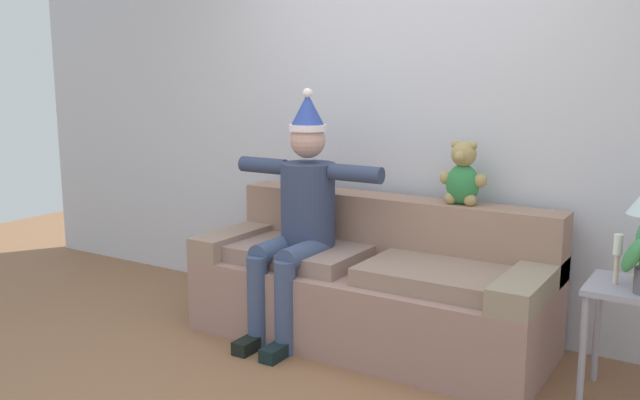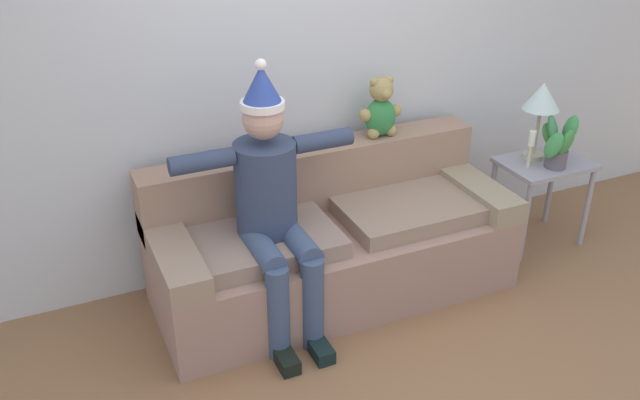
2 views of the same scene
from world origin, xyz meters
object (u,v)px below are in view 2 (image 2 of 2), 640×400
couch (330,241)px  teddy_bear (381,110)px  person_seated (272,201)px  table_lamp (542,100)px  candle_tall (531,144)px  side_table (543,175)px  potted_plant (558,143)px

couch → teddy_bear: (0.46, 0.26, 0.69)m
person_seated → table_lamp: person_seated is taller
teddy_bear → table_lamp: (1.05, -0.24, -0.01)m
teddy_bear → candle_tall: size_ratio=1.52×
person_seated → side_table: bearing=2.9°
side_table → table_lamp: table_lamp is taller
teddy_bear → couch: bearing=-150.6°
candle_tall → potted_plant: bearing=-23.3°
person_seated → candle_tall: 1.81m
table_lamp → candle_tall: bearing=-140.7°
side_table → table_lamp: size_ratio=1.16×
couch → teddy_bear: teddy_bear is taller
table_lamp → potted_plant: 0.30m
potted_plant → couch: bearing=174.4°
couch → teddy_bear: bearing=29.4°
couch → side_table: bearing=-2.4°
person_seated → teddy_bear: person_seated is taller
potted_plant → candle_tall: bearing=156.7°
couch → candle_tall: (1.38, -0.08, 0.43)m
table_lamp → couch: bearing=-179.2°
teddy_bear → side_table: 1.25m
person_seated → teddy_bear: (0.88, 0.42, 0.24)m
couch → potted_plant: bearing=-5.6°
side_table → candle_tall: 0.31m
couch → side_table: size_ratio=3.54×
person_seated → potted_plant: size_ratio=4.22×
person_seated → potted_plant: 1.96m
side_table → candle_tall: bearing=-173.0°
couch → candle_tall: 1.45m
couch → table_lamp: (1.51, 0.02, 0.68)m
side_table → teddy_bear: bearing=163.5°
side_table → candle_tall: (-0.16, -0.02, 0.26)m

